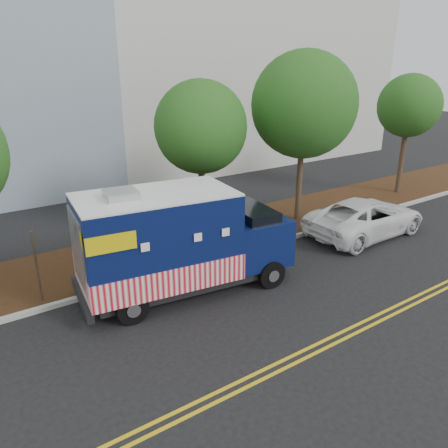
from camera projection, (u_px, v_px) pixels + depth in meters
ground at (214, 283)px, 14.80m from camera, size 120.00×120.00×0.00m
curb at (192, 266)px, 15.86m from camera, size 120.00×0.18×0.15m
mulch_strip at (166, 247)px, 17.48m from camera, size 120.00×4.00×0.15m
centerline_near at (307, 349)px, 11.36m from camera, size 120.00×0.10×0.01m
centerline_far at (314, 354)px, 11.16m from camera, size 120.00×0.10×0.01m
tree_b at (201, 127)px, 17.14m from camera, size 3.68×3.68×6.47m
tree_c at (304, 105)px, 18.67m from camera, size 4.57×4.57×7.59m
tree_d at (409, 106)px, 23.07m from camera, size 3.30×3.30×6.52m
sign_post at (37, 269)px, 13.08m from camera, size 0.06×0.06×2.40m
food_truck at (176, 245)px, 13.69m from camera, size 7.14×3.39×3.62m
white_car at (366, 217)px, 18.67m from camera, size 5.73×2.69×1.58m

